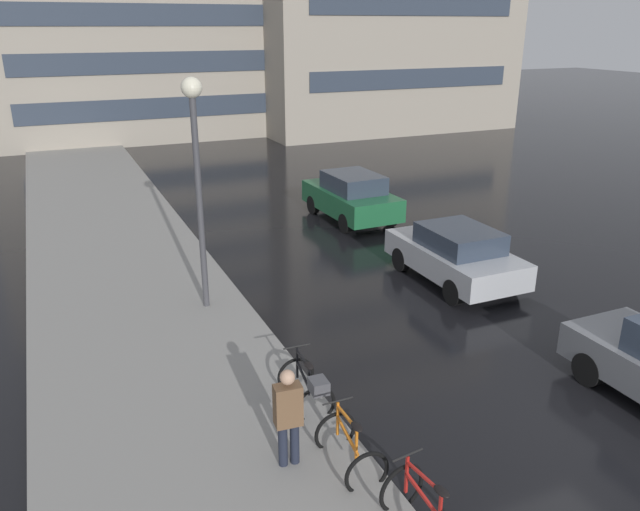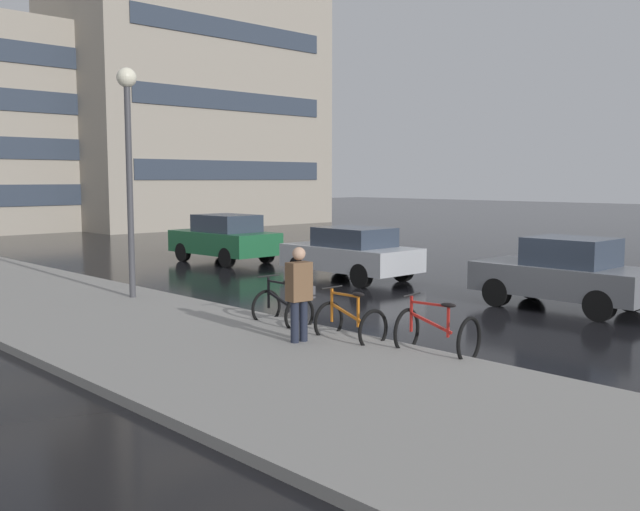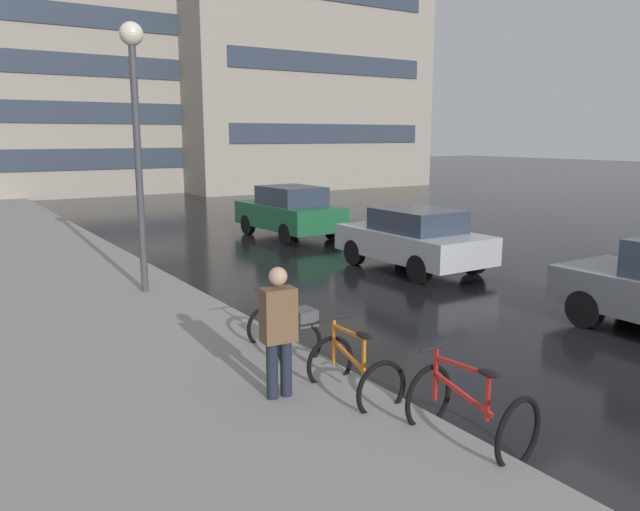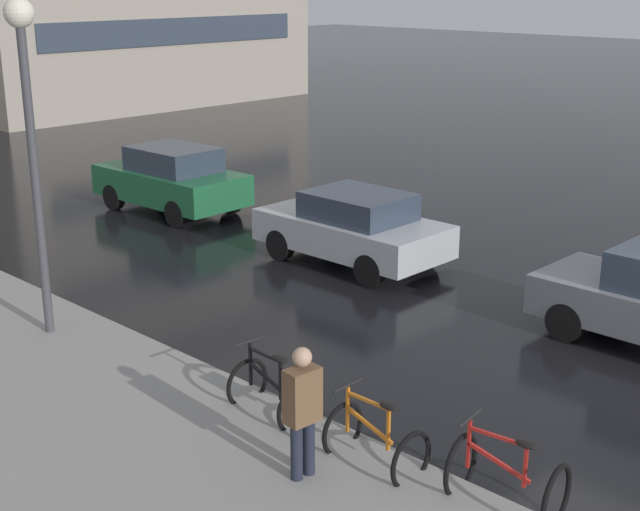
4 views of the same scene
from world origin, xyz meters
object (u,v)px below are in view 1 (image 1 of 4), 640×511
(bicycle_second, at_px, (350,449))
(streetlamp, at_px, (196,154))
(car_green, at_px, (351,196))
(car_silver, at_px, (456,254))
(bicycle_third, at_px, (309,387))
(pedestrian, at_px, (288,416))

(bicycle_second, relative_size, streetlamp, 0.21)
(bicycle_second, height_order, car_green, car_green)
(car_silver, height_order, car_green, car_green)
(bicycle_third, relative_size, pedestrian, 0.78)
(car_green, bearing_deg, bicycle_second, -116.71)
(pedestrian, distance_m, streetlamp, 6.58)
(streetlamp, bearing_deg, car_green, 38.89)
(car_green, distance_m, streetlamp, 8.63)
(bicycle_second, height_order, car_silver, car_silver)
(bicycle_third, distance_m, car_green, 11.38)
(bicycle_second, bearing_deg, bicycle_third, 88.91)
(car_silver, xyz_separation_m, pedestrian, (-6.59, -5.11, 0.21))
(bicycle_third, height_order, streetlamp, streetlamp)
(bicycle_third, distance_m, pedestrian, 1.62)
(bicycle_second, bearing_deg, car_green, 63.29)
(pedestrian, bearing_deg, streetlamp, 87.46)
(car_green, relative_size, pedestrian, 2.33)
(car_green, height_order, pedestrian, pedestrian)
(car_silver, relative_size, car_green, 0.97)
(car_silver, bearing_deg, streetlamp, 172.07)
(bicycle_second, height_order, streetlamp, streetlamp)
(pedestrian, relative_size, streetlamp, 0.33)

